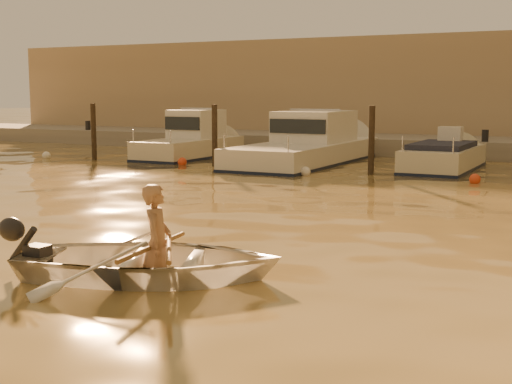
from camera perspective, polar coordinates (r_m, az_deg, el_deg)
The scene contains 18 objects.
ground_plane at distance 9.15m, azimuth -17.35°, elevation -7.42°, with size 160.00×160.00×0.00m, color olive.
dinghy at distance 9.27m, azimuth -8.48°, elevation -5.47°, with size 2.42×3.38×0.70m, color silver.
person at distance 9.20m, azimuth -7.90°, elevation -4.09°, with size 0.56×0.36×1.52m, color #996D4C.
outboard_motor at distance 9.71m, azimuth -17.15°, elevation -4.82°, with size 0.90×0.40×0.70m, color black, non-canonical shape.
oar_port at distance 9.17m, azimuth -6.98°, elevation -4.37°, with size 0.06×0.06×2.10m, color brown.
oar_starboard at distance 9.22m, azimuth -8.20°, elevation -4.33°, with size 0.06×0.06×2.10m, color brown.
moored_boat_1 at distance 26.41m, azimuth -5.34°, elevation 4.11°, with size 1.90×5.78×1.75m, color beige, non-canonical shape.
moored_boat_2 at distance 24.25m, azimuth 4.00°, elevation 3.79°, with size 2.62×8.65×1.75m, color silver, non-canonical shape.
moored_boat_3 at distance 22.88m, azimuth 14.76°, elevation 2.30°, with size 1.80×5.30×0.95m, color beige, non-canonical shape.
piling_0 at distance 26.17m, azimuth -12.85°, elevation 4.52°, with size 0.18×0.18×2.20m, color #2D2319.
piling_1 at distance 23.29m, azimuth -3.32°, elevation 4.31°, with size 0.18×0.18×2.20m, color #2D2319.
piling_2 at distance 21.12m, azimuth 9.22°, elevation 3.85°, with size 0.18×0.18×2.20m, color #2D2319.
fender_a at distance 27.10m, azimuth -16.43°, elevation 2.81°, with size 0.30×0.30×0.30m, color white.
fender_b at distance 23.73m, azimuth -5.92°, elevation 2.41°, with size 0.30×0.30×0.30m, color red.
fender_c at distance 20.71m, azimuth 3.98°, elevation 1.63°, with size 0.30×0.30×0.30m, color white.
fender_d at distance 19.72m, azimuth 17.11°, elevation 0.98°, with size 0.30×0.30×0.30m, color red.
quay at distance 28.54m, azimuth 14.32°, elevation 3.23°, with size 52.00×4.00×1.00m, color gray.
waterfront_building at distance 33.85m, azimuth 16.53°, elevation 7.66°, with size 46.00×7.00×4.80m, color #9E8466.
Camera 1 is at (6.23, -6.27, 2.36)m, focal length 50.00 mm.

